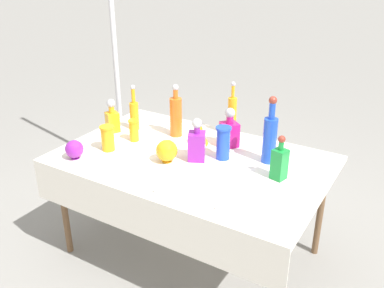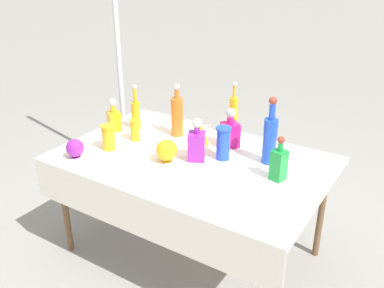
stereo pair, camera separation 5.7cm
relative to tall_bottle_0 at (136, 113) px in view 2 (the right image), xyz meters
name	(u,v)px [view 2 (the right image)]	position (x,y,z in m)	size (l,w,h in m)	color
ground_plane	(192,251)	(0.62, -0.19, -0.89)	(40.00, 40.00, 0.00)	gray
display_table	(189,167)	(0.62, -0.23, -0.18)	(1.73, 1.11, 0.76)	white
tall_bottle_0	(136,113)	(0.00, 0.00, 0.00)	(0.07, 0.07, 0.34)	orange
tall_bottle_1	(270,138)	(1.06, 0.01, 0.05)	(0.09, 0.09, 0.44)	blue
tall_bottle_2	(233,115)	(0.66, 0.29, 0.03)	(0.06, 0.06, 0.40)	orange
tall_bottle_3	(177,115)	(0.33, 0.06, 0.03)	(0.09, 0.09, 0.39)	orange
square_decanter_0	(230,131)	(0.74, 0.10, -0.02)	(0.15, 0.15, 0.28)	#C61972
square_decanter_1	(279,163)	(1.20, -0.16, -0.02)	(0.09, 0.09, 0.28)	#198C38
square_decanter_2	(114,117)	(-0.11, -0.12, -0.02)	(0.12, 0.12, 0.25)	orange
square_decanter_3	(197,143)	(0.66, -0.19, -0.01)	(0.14, 0.14, 0.28)	purple
slender_vase_0	(108,137)	(0.07, -0.38, -0.03)	(0.10, 0.10, 0.17)	orange
slender_vase_1	(135,129)	(0.13, -0.17, -0.04)	(0.08, 0.08, 0.16)	orange
slender_vase_2	(223,142)	(0.79, -0.10, -0.01)	(0.10, 0.10, 0.22)	blue
fluted_vase_0	(200,132)	(0.56, 0.00, -0.03)	(0.13, 0.13, 0.18)	orange
round_bowl_0	(167,151)	(0.51, -0.32, -0.05)	(0.14, 0.14, 0.15)	orange
round_bowl_1	(75,148)	(-0.03, -0.59, -0.06)	(0.12, 0.12, 0.13)	purple
price_tag_left	(100,169)	(0.25, -0.65, -0.11)	(0.04, 0.01, 0.04)	white
price_tag_center	(217,208)	(1.06, -0.65, -0.10)	(0.05, 0.01, 0.04)	white
price_tag_right	(158,190)	(0.70, -0.67, -0.10)	(0.06, 0.01, 0.05)	white
canopy_pole	(119,57)	(-0.59, 0.50, 0.24)	(0.18, 0.18, 2.79)	silver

